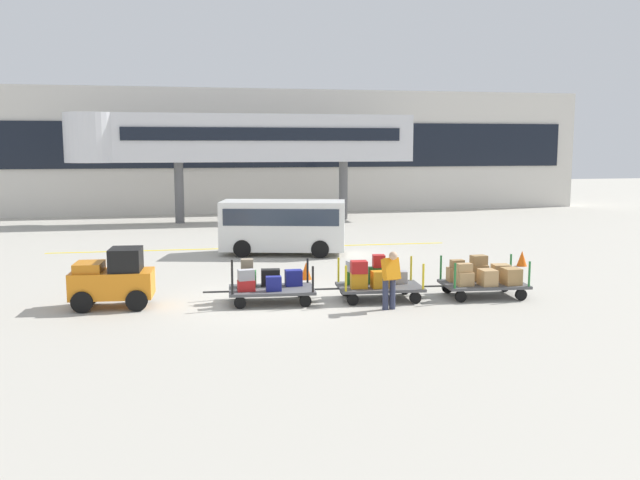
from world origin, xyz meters
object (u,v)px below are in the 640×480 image
(baggage_handler, at_px, (390,277))
(shuttle_van, at_px, (283,223))
(baggage_cart_middle, at_px, (375,280))
(baggage_cart_tail, at_px, (483,277))
(baggage_tug, at_px, (114,279))
(baggage_cart_lead, at_px, (267,284))
(safety_cone_near, at_px, (522,258))
(safety_cone_far, at_px, (306,271))

(baggage_handler, relative_size, shuttle_van, 0.31)
(baggage_cart_middle, height_order, baggage_cart_tail, baggage_cart_middle)
(baggage_cart_tail, xyz_separation_m, shuttle_van, (-4.33, 8.80, 0.68))
(baggage_tug, relative_size, baggage_cart_lead, 0.72)
(baggage_tug, height_order, baggage_cart_middle, baggage_tug)
(baggage_tug, relative_size, safety_cone_near, 3.97)
(baggage_tug, relative_size, safety_cone_far, 3.97)
(baggage_cart_middle, bearing_deg, shuttle_van, 98.21)
(baggage_handler, bearing_deg, baggage_tug, 165.64)
(baggage_cart_middle, xyz_separation_m, shuttle_van, (-1.23, 8.54, 0.68))
(shuttle_van, xyz_separation_m, safety_cone_near, (7.86, -4.45, -0.96))
(safety_cone_near, bearing_deg, shuttle_van, 150.51)
(baggage_handler, bearing_deg, safety_cone_near, 39.01)
(baggage_cart_lead, height_order, baggage_cart_middle, baggage_cart_middle)
(baggage_cart_middle, relative_size, baggage_handler, 1.95)
(baggage_cart_lead, xyz_separation_m, baggage_handler, (3.01, -1.53, 0.35))
(baggage_tug, distance_m, baggage_handler, 7.29)
(baggage_cart_middle, bearing_deg, baggage_handler, -88.45)
(baggage_tug, bearing_deg, safety_cone_far, 25.57)
(baggage_handler, bearing_deg, baggage_cart_lead, 153.05)
(baggage_cart_lead, relative_size, baggage_cart_middle, 1.00)
(baggage_cart_lead, xyz_separation_m, safety_cone_far, (1.65, 3.00, -0.24))
(baggage_cart_middle, height_order, shuttle_van, shuttle_van)
(baggage_tug, bearing_deg, baggage_cart_tail, -4.61)
(safety_cone_far, bearing_deg, safety_cone_near, 5.83)
(baggage_cart_tail, height_order, safety_cone_far, baggage_cart_tail)
(baggage_cart_middle, xyz_separation_m, safety_cone_near, (6.63, 4.10, -0.28))
(baggage_cart_tail, distance_m, baggage_handler, 3.24)
(baggage_tug, xyz_separation_m, baggage_cart_tail, (10.12, -0.82, -0.20))
(shuttle_van, height_order, safety_cone_far, shuttle_van)
(baggage_cart_lead, bearing_deg, baggage_cart_tail, -5.08)
(baggage_cart_lead, xyz_separation_m, baggage_cart_middle, (2.98, -0.29, 0.04))
(baggage_tug, height_order, baggage_cart_tail, baggage_tug)
(baggage_cart_lead, xyz_separation_m, safety_cone_near, (9.61, 3.81, -0.24))
(shuttle_van, distance_m, safety_cone_near, 9.08)
(shuttle_van, bearing_deg, baggage_cart_middle, -81.79)
(shuttle_van, height_order, safety_cone_near, shuttle_van)
(baggage_handler, bearing_deg, shuttle_van, 97.37)
(baggage_handler, height_order, shuttle_van, shuttle_van)
(baggage_cart_tail, xyz_separation_m, safety_cone_near, (3.53, 4.35, -0.28))
(baggage_cart_middle, bearing_deg, safety_cone_near, 31.72)
(baggage_tug, relative_size, baggage_cart_middle, 0.72)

